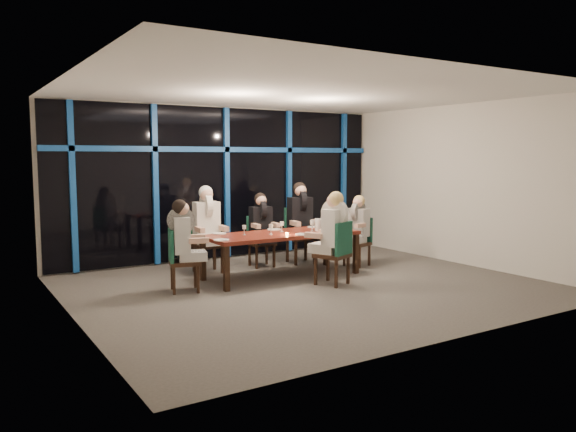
{
  "coord_description": "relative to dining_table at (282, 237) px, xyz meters",
  "views": [
    {
      "loc": [
        -4.84,
        -7.15,
        2.01
      ],
      "look_at": [
        0.0,
        0.6,
        1.05
      ],
      "focal_mm": 35.0,
      "sensor_mm": 36.0,
      "label": 1
    }
  ],
  "objects": [
    {
      "name": "room",
      "position": [
        0.0,
        -0.8,
        1.34
      ],
      "size": [
        7.04,
        7.0,
        3.02
      ],
      "color": "#5E5852",
      "rests_on": "ground"
    },
    {
      "name": "window_wall",
      "position": [
        0.01,
        2.13,
        0.87
      ],
      "size": [
        6.86,
        0.43,
        2.94
      ],
      "color": "black",
      "rests_on": "ground"
    },
    {
      "name": "dining_table",
      "position": [
        0.0,
        0.0,
        0.0
      ],
      "size": [
        2.6,
        1.0,
        0.75
      ],
      "color": "maroon",
      "rests_on": "ground"
    },
    {
      "name": "chair_far_left",
      "position": [
        -0.9,
        1.08,
        -0.1
      ],
      "size": [
        0.51,
        0.51,
        1.04
      ],
      "rotation": [
        0.0,
        0.0,
        -0.07
      ],
      "color": "black",
      "rests_on": "ground"
    },
    {
      "name": "chair_far_mid",
      "position": [
        0.16,
        1.04,
        -0.16
      ],
      "size": [
        0.48,
        0.48,
        0.93
      ],
      "rotation": [
        0.0,
        0.0,
        -0.11
      ],
      "color": "black",
      "rests_on": "ground"
    },
    {
      "name": "chair_far_right",
      "position": [
        0.98,
        0.97,
        -0.1
      ],
      "size": [
        0.55,
        0.55,
        1.05
      ],
      "rotation": [
        0.0,
        0.0,
        -0.14
      ],
      "color": "black",
      "rests_on": "ground"
    },
    {
      "name": "chair_end_left",
      "position": [
        -1.85,
        -0.08,
        -0.15
      ],
      "size": [
        0.54,
        0.54,
        0.95
      ],
      "rotation": [
        0.0,
        0.0,
        1.3
      ],
      "color": "black",
      "rests_on": "ground"
    },
    {
      "name": "chair_end_right",
      "position": [
        1.76,
        0.11,
        -0.18
      ],
      "size": [
        0.52,
        0.52,
        0.89
      ],
      "rotation": [
        0.0,
        0.0,
        5.03
      ],
      "color": "black",
      "rests_on": "ground"
    },
    {
      "name": "chair_near_mid",
      "position": [
        0.41,
        -0.99,
        -0.12
      ],
      "size": [
        0.61,
        0.61,
        1.01
      ],
      "rotation": [
        0.0,
        0.0,
        3.54
      ],
      "color": "black",
      "rests_on": "ground"
    },
    {
      "name": "diner_far_left",
      "position": [
        -0.91,
        0.99,
        0.31
      ],
      "size": [
        0.53,
        0.66,
        1.01
      ],
      "rotation": [
        0.0,
        0.0,
        -0.07
      ],
      "color": "white",
      "rests_on": "ground"
    },
    {
      "name": "diner_far_mid",
      "position": [
        0.15,
        0.96,
        0.21
      ],
      "size": [
        0.49,
        0.6,
        0.9
      ],
      "rotation": [
        0.0,
        0.0,
        -0.11
      ],
      "color": "black",
      "rests_on": "ground"
    },
    {
      "name": "diner_far_right",
      "position": [
        0.96,
        0.88,
        0.32
      ],
      "size": [
        0.56,
        0.69,
        1.02
      ],
      "rotation": [
        0.0,
        0.0,
        -0.14
      ],
      "color": "black",
      "rests_on": "ground"
    },
    {
      "name": "diner_end_left",
      "position": [
        -1.77,
        -0.1,
        0.22
      ],
      "size": [
        0.64,
        0.55,
        0.92
      ],
      "rotation": [
        0.0,
        0.0,
        1.3
      ],
      "color": "black",
      "rests_on": "ground"
    },
    {
      "name": "diner_end_right",
      "position": [
        1.69,
        0.09,
        0.17
      ],
      "size": [
        0.61,
        0.53,
        0.87
      ],
      "rotation": [
        0.0,
        0.0,
        5.03
      ],
      "color": "black",
      "rests_on": "ground"
    },
    {
      "name": "diner_near_mid",
      "position": [
        0.38,
        -0.91,
        0.28
      ],
      "size": [
        0.63,
        0.69,
        0.98
      ],
      "rotation": [
        0.0,
        0.0,
        3.54
      ],
      "color": "white",
      "rests_on": "ground"
    },
    {
      "name": "plate_far_left",
      "position": [
        -0.95,
        0.43,
        0.08
      ],
      "size": [
        0.24,
        0.24,
        0.01
      ],
      "primitive_type": "cylinder",
      "color": "white",
      "rests_on": "dining_table"
    },
    {
      "name": "plate_far_mid",
      "position": [
        0.09,
        0.4,
        0.08
      ],
      "size": [
        0.24,
        0.24,
        0.01
      ],
      "primitive_type": "cylinder",
      "color": "white",
      "rests_on": "dining_table"
    },
    {
      "name": "plate_far_right",
      "position": [
        0.88,
        0.32,
        0.08
      ],
      "size": [
        0.24,
        0.24,
        0.01
      ],
      "primitive_type": "cylinder",
      "color": "white",
      "rests_on": "dining_table"
    },
    {
      "name": "plate_end_left",
      "position": [
        -1.23,
        -0.26,
        0.08
      ],
      "size": [
        0.24,
        0.24,
        0.01
      ],
      "primitive_type": "cylinder",
      "color": "white",
      "rests_on": "dining_table"
    },
    {
      "name": "plate_end_right",
      "position": [
        1.15,
        -0.09,
        0.08
      ],
      "size": [
        0.24,
        0.24,
        0.01
      ],
      "primitive_type": "cylinder",
      "color": "white",
      "rests_on": "dining_table"
    },
    {
      "name": "plate_near_mid",
      "position": [
        0.16,
        -0.39,
        0.08
      ],
      "size": [
        0.24,
        0.24,
        0.01
      ],
      "primitive_type": "cylinder",
      "color": "white",
      "rests_on": "dining_table"
    },
    {
      "name": "wine_bottle",
      "position": [
        0.97,
        -0.07,
        0.21
      ],
      "size": [
        0.08,
        0.08,
        0.36
      ],
      "rotation": [
        0.0,
        0.0,
        0.01
      ],
      "color": "black",
      "rests_on": "dining_table"
    },
    {
      "name": "water_pitcher",
      "position": [
        0.65,
        -0.13,
        0.18
      ],
      "size": [
        0.13,
        0.12,
        0.21
      ],
      "rotation": [
        0.0,
        0.0,
        0.05
      ],
      "color": "white",
      "rests_on": "dining_table"
    },
    {
      "name": "tea_light",
      "position": [
        -0.05,
        -0.24,
        0.08
      ],
      "size": [
        0.05,
        0.05,
        0.03
      ],
      "primitive_type": "cylinder",
      "color": "#FFA94C",
      "rests_on": "dining_table"
    },
    {
      "name": "wine_glass_a",
      "position": [
        -0.26,
        -0.09,
        0.19
      ],
      "size": [
        0.07,
        0.07,
        0.17
      ],
      "color": "silver",
      "rests_on": "dining_table"
    },
    {
      "name": "wine_glass_b",
      "position": [
        0.07,
        0.1,
        0.2
      ],
      "size": [
        0.07,
        0.07,
        0.18
      ],
      "color": "white",
      "rests_on": "dining_table"
    },
    {
      "name": "wine_glass_c",
      "position": [
        0.55,
        -0.1,
        0.21
      ],
      "size": [
        0.07,
        0.07,
        0.19
      ],
      "color": "silver",
      "rests_on": "dining_table"
    },
    {
      "name": "wine_glass_d",
      "position": [
        -0.65,
        0.11,
        0.18
      ],
      "size": [
        0.06,
        0.06,
        0.16
      ],
      "color": "silver",
      "rests_on": "dining_table"
    },
    {
      "name": "wine_glass_e",
      "position": [
        0.92,
        0.09,
        0.19
      ],
      "size": [
        0.07,
        0.07,
        0.17
      ],
      "color": "white",
      "rests_on": "dining_table"
    }
  ]
}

